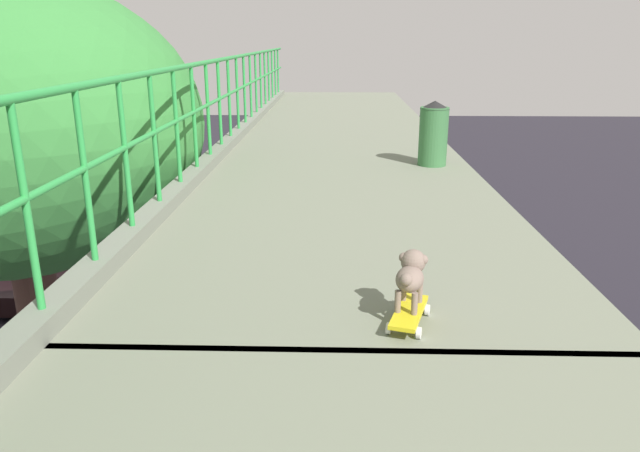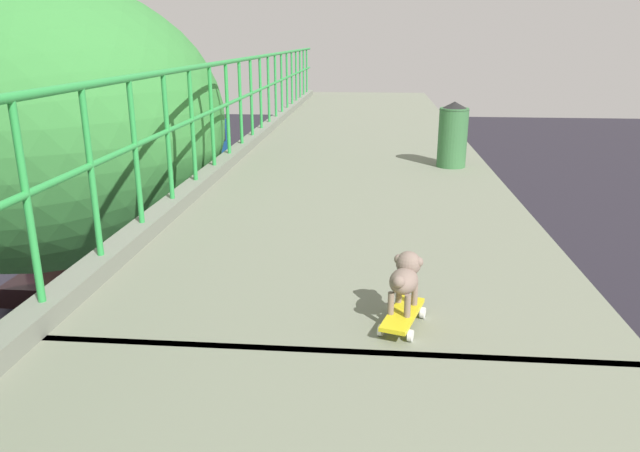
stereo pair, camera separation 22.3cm
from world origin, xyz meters
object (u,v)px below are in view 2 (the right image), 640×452
Objects in this scene: car_black_sixth at (64,267)px; toy_skateboard at (403,315)px; city_bus at (181,155)px; small_dog at (405,275)px; car_blue_fifth at (121,324)px; litter_bin at (453,134)px; car_grey_seventh at (206,231)px.

toy_skateboard reaches higher than car_black_sixth.
small_dog is at bearing -69.26° from city_bus.
litter_bin is at bearing -38.02° from car_blue_fifth.
car_grey_seventh is at bearing 109.68° from toy_skateboard.
car_black_sixth is 1.08× the size of car_grey_seventh.
toy_skateboard is (10.00, -13.93, 5.55)m from car_black_sixth.
city_bus is (-3.78, 17.10, 1.07)m from car_blue_fifth.
car_blue_fifth is at bearing 141.98° from litter_bin.
car_black_sixth is (-3.47, 3.73, -0.02)m from car_blue_fifth.
toy_skateboard is at bearing -54.32° from car_black_sixth.
car_grey_seventh is 19.98m from small_dog.
city_bus reaches higher than car_blue_fifth.
litter_bin reaches higher than small_dog.
city_bus is 29.52m from toy_skateboard.
car_blue_fifth is 0.89× the size of car_black_sixth.
small_dog is at bearing -57.17° from car_blue_fifth.
toy_skateboard is (10.30, -27.30, 4.47)m from city_bus.
car_blue_fifth is 17.54m from city_bus.
city_bus is at bearing 110.68° from toy_skateboard.
city_bus is 29.49m from small_dog.
small_dog is (10.01, -13.86, 5.76)m from car_black_sixth.
toy_skateboard is 4.56m from litter_bin.
car_black_sixth is 13.42m from city_bus.
small_dog is 4.47m from litter_bin.
car_grey_seventh is at bearing 89.54° from car_blue_fifth.
car_blue_fifth reaches higher than car_grey_seventh.
car_grey_seventh is 19.98m from toy_skateboard.
toy_skateboard is 1.42× the size of small_dog.
car_grey_seventh is 11.78× the size of small_dog.
litter_bin is (7.33, -5.73, 5.88)m from car_blue_fifth.
car_grey_seventh is at bearing -67.41° from city_bus.
car_black_sixth is 12.77× the size of small_dog.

